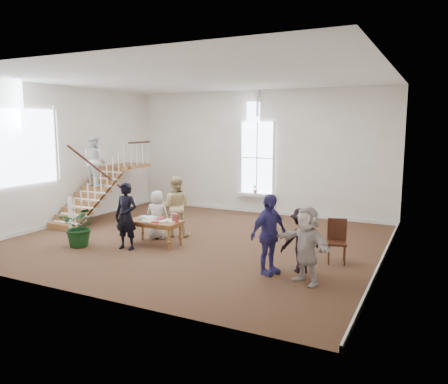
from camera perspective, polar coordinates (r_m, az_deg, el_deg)
The scene contains 12 objects.
ground at distance 12.52m, azimuth -3.53°, elevation -6.28°, with size 10.00×10.00×0.00m, color #412819.
room_shell at distance 16.29m, azimuth 4.21°, elevation -1.34°, with size 10.49×10.00×10.00m.
staircase at distance 15.39m, azimuth -16.31°, elevation 2.33°, with size 1.10×4.10×2.92m.
library_table at distance 12.00m, azimuth -9.01°, elevation -4.03°, with size 1.46×0.73×0.74m.
police_officer at distance 11.70m, azimuth -12.67°, elevation -3.10°, with size 0.64×0.42×1.77m, color black.
elderly_woman at distance 12.65m, azimuth -8.71°, elevation -2.96°, with size 0.68×0.44×1.40m, color beige.
person_yellow at distance 12.85m, azimuth -6.35°, elevation -1.85°, with size 0.87×0.68×1.78m, color #D9C487.
woman_cluster_a at distance 9.57m, azimuth 5.86°, elevation -5.51°, with size 1.04×0.43×1.78m, color navy.
woman_cluster_b at distance 9.84m, azimuth 10.07°, elevation -6.22°, with size 0.93×0.54×1.44m, color black.
woman_cluster_c at distance 9.13m, azimuth 10.73°, elevation -6.82°, with size 1.51×0.48×1.62m, color beige.
floor_plant at distance 12.35m, azimuth -18.26°, elevation -4.26°, with size 1.00×0.87×1.11m, color #113515.
side_chair at distance 10.76m, azimuth 14.53°, elevation -5.84°, with size 0.54×0.54×1.04m.
Camera 1 is at (6.08, -10.45, 3.23)m, focal length 35.00 mm.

